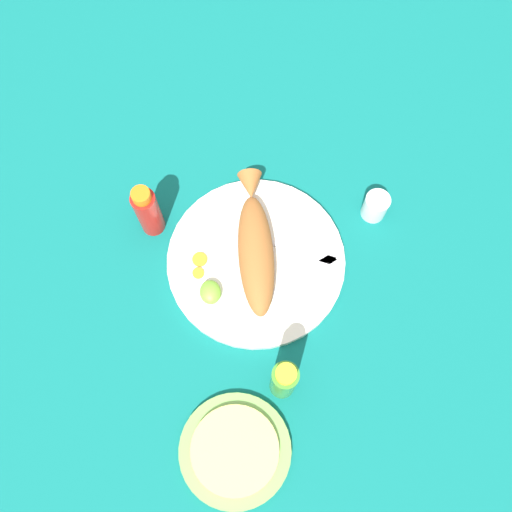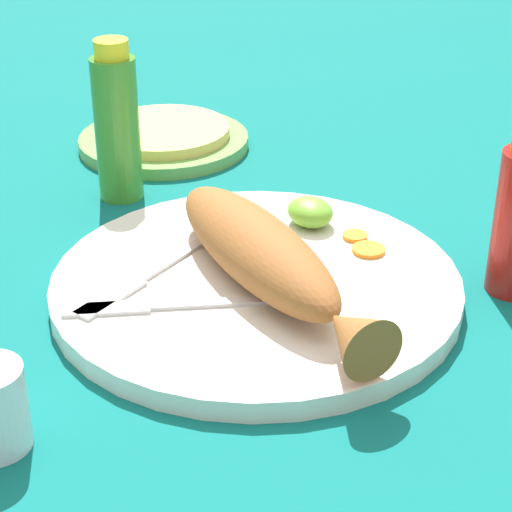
# 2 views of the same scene
# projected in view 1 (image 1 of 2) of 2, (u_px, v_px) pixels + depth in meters

# --- Properties ---
(ground_plane) EXTENTS (4.00, 4.00, 0.00)m
(ground_plane) POSITION_uv_depth(u_px,v_px,m) (256.00, 262.00, 1.13)
(ground_plane) COLOR #0C605B
(main_plate) EXTENTS (0.35, 0.35, 0.02)m
(main_plate) POSITION_uv_depth(u_px,v_px,m) (256.00, 261.00, 1.12)
(main_plate) COLOR silver
(main_plate) RESTS_ON ground_plane
(fried_fish) EXTENTS (0.30, 0.09, 0.06)m
(fried_fish) POSITION_uv_depth(u_px,v_px,m) (255.00, 246.00, 1.09)
(fried_fish) COLOR #935628
(fried_fish) RESTS_ON main_plate
(fork_near) EXTENTS (0.10, 0.17, 0.00)m
(fork_near) POSITION_uv_depth(u_px,v_px,m) (301.00, 252.00, 1.12)
(fork_near) COLOR silver
(fork_near) RESTS_ON main_plate
(fork_far) EXTENTS (0.08, 0.18, 0.00)m
(fork_far) POSITION_uv_depth(u_px,v_px,m) (300.00, 277.00, 1.10)
(fork_far) COLOR silver
(fork_far) RESTS_ON main_plate
(carrot_slice_near) EXTENTS (0.03, 0.03, 0.00)m
(carrot_slice_near) POSITION_uv_depth(u_px,v_px,m) (200.00, 259.00, 1.11)
(carrot_slice_near) COLOR orange
(carrot_slice_near) RESTS_ON main_plate
(carrot_slice_mid) EXTENTS (0.02, 0.02, 0.00)m
(carrot_slice_mid) POSITION_uv_depth(u_px,v_px,m) (198.00, 273.00, 1.10)
(carrot_slice_mid) COLOR orange
(carrot_slice_mid) RESTS_ON main_plate
(lime_wedge_main) EXTENTS (0.05, 0.04, 0.03)m
(lime_wedge_main) POSITION_uv_depth(u_px,v_px,m) (210.00, 292.00, 1.08)
(lime_wedge_main) COLOR #6BB233
(lime_wedge_main) RESTS_ON main_plate
(hot_sauce_bottle_red) EXTENTS (0.05, 0.05, 0.15)m
(hot_sauce_bottle_red) POSITION_uv_depth(u_px,v_px,m) (148.00, 211.00, 1.09)
(hot_sauce_bottle_red) COLOR #B21914
(hot_sauce_bottle_red) RESTS_ON ground_plane
(hot_sauce_bottle_green) EXTENTS (0.05, 0.05, 0.17)m
(hot_sauce_bottle_green) POSITION_uv_depth(u_px,v_px,m) (284.00, 380.00, 0.97)
(hot_sauce_bottle_green) COLOR #3D8428
(hot_sauce_bottle_green) RESTS_ON ground_plane
(salt_cup) EXTENTS (0.05, 0.05, 0.06)m
(salt_cup) POSITION_uv_depth(u_px,v_px,m) (375.00, 207.00, 1.14)
(salt_cup) COLOR silver
(salt_cup) RESTS_ON ground_plane
(tortilla_plate) EXTENTS (0.20, 0.20, 0.01)m
(tortilla_plate) POSITION_uv_depth(u_px,v_px,m) (235.00, 450.00, 1.00)
(tortilla_plate) COLOR #6B9E4C
(tortilla_plate) RESTS_ON ground_plane
(tortilla_stack) EXTENTS (0.15, 0.15, 0.01)m
(tortilla_stack) POSITION_uv_depth(u_px,v_px,m) (235.00, 450.00, 0.99)
(tortilla_stack) COLOR #E0C666
(tortilla_stack) RESTS_ON tortilla_plate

